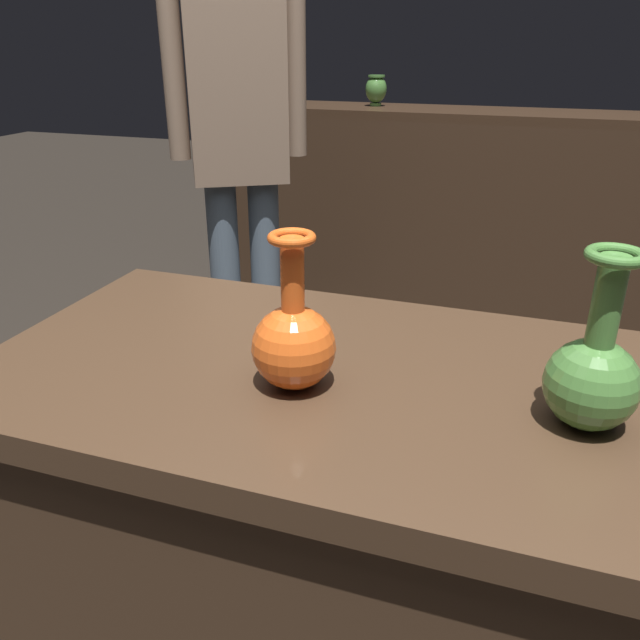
{
  "coord_description": "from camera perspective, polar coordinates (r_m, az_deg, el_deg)",
  "views": [
    {
      "loc": [
        0.25,
        -0.87,
        1.29
      ],
      "look_at": [
        -0.03,
        -0.03,
        0.9
      ],
      "focal_mm": 35.83,
      "sensor_mm": 36.0,
      "label": 1
    }
  ],
  "objects": [
    {
      "name": "shelf_vase_far_left",
      "position": [
        3.33,
        -4.38,
        20.33
      ],
      "size": [
        0.14,
        0.14,
        0.13
      ],
      "color": "#477A38",
      "rests_on": "back_display_shelf"
    },
    {
      "name": "vase_tall_behind",
      "position": [
        0.93,
        23.21,
        -4.39
      ],
      "size": [
        0.13,
        0.13,
        0.25
      ],
      "color": "#477A38",
      "rests_on": "display_plinth"
    },
    {
      "name": "visitor_near_left",
      "position": [
        2.28,
        -7.28,
        16.25
      ],
      "size": [
        0.42,
        0.32,
        1.68
      ],
      "rotation": [
        0.0,
        0.0,
        3.67
      ],
      "color": "slate",
      "rests_on": "ground_plane"
    },
    {
      "name": "vase_centerpiece",
      "position": [
        0.96,
        -2.37,
        -1.83
      ],
      "size": [
        0.13,
        0.13,
        0.24
      ],
      "color": "#E55B1E",
      "rests_on": "display_plinth"
    },
    {
      "name": "display_plinth",
      "position": [
        1.27,
        1.91,
        -20.5
      ],
      "size": [
        1.2,
        0.64,
        0.8
      ],
      "color": "#422D1E",
      "rests_on": "ground_plane"
    },
    {
      "name": "back_display_shelf",
      "position": [
        3.18,
        13.74,
        8.8
      ],
      "size": [
        2.6,
        0.4,
        0.99
      ],
      "color": "#382619",
      "rests_on": "ground_plane"
    },
    {
      "name": "shelf_vase_left",
      "position": [
        3.2,
        5.03,
        19.86
      ],
      "size": [
        0.1,
        0.1,
        0.14
      ],
      "color": "#477A38",
      "rests_on": "back_display_shelf"
    }
  ]
}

